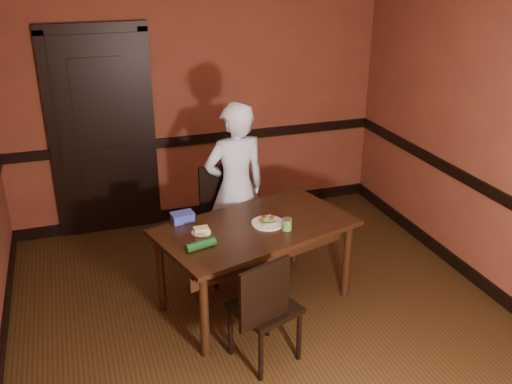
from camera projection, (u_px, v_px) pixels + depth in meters
floor at (270, 330)px, 4.52m from camera, size 4.00×4.50×0.01m
wall_back at (198, 98)px, 5.95m from camera, size 4.00×0.02×2.70m
wall_right at (505, 143)px, 4.58m from camera, size 0.02×4.50×2.70m
dado_back at (200, 139)px, 6.11m from camera, size 4.00×0.03×0.10m
dado_right at (495, 194)px, 4.75m from camera, size 0.03×4.50×0.10m
baseboard_back at (203, 210)px, 6.44m from camera, size 4.00×0.03×0.12m
baseboard_right at (479, 280)px, 5.08m from camera, size 0.03×4.50×0.12m
door at (102, 131)px, 5.73m from camera, size 1.05×0.07×2.20m
dining_table at (255, 265)px, 4.74m from camera, size 1.74×1.27×0.73m
chair_far at (228, 224)px, 5.13m from camera, size 0.51×0.51×1.00m
chair_near at (265, 306)px, 4.06m from camera, size 0.53×0.53×0.89m
person at (236, 188)px, 5.13m from camera, size 0.62×0.44×1.59m
sandwich_plate at (268, 222)px, 4.61m from camera, size 0.26×0.26×0.07m
sauce_jar at (287, 224)px, 4.51m from camera, size 0.08×0.08×0.10m
cheese_saucer at (201, 231)px, 4.47m from camera, size 0.15×0.15×0.05m
food_tub at (183, 217)px, 4.65m from camera, size 0.20×0.14×0.08m
wrapped_veg at (201, 245)px, 4.23m from camera, size 0.25×0.12×0.07m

